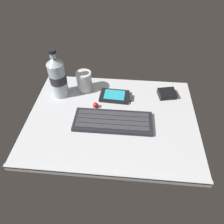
# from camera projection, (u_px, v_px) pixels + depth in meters

# --- Properties ---
(ground_plane) EXTENTS (0.64, 0.48, 0.03)m
(ground_plane) POSITION_uv_depth(u_px,v_px,m) (112.00, 120.00, 0.80)
(ground_plane) COLOR silver
(keyboard) EXTENTS (0.29, 0.11, 0.02)m
(keyboard) POSITION_uv_depth(u_px,v_px,m) (113.00, 121.00, 0.77)
(keyboard) COLOR #232328
(keyboard) RESTS_ON ground_plane
(handheld_device) EXTENTS (0.13, 0.08, 0.02)m
(handheld_device) POSITION_uv_depth(u_px,v_px,m) (116.00, 96.00, 0.87)
(handheld_device) COLOR black
(handheld_device) RESTS_ON ground_plane
(juice_cup) EXTENTS (0.06, 0.06, 0.09)m
(juice_cup) POSITION_uv_depth(u_px,v_px,m) (84.00, 82.00, 0.89)
(juice_cup) COLOR silver
(juice_cup) RESTS_ON ground_plane
(water_bottle) EXTENTS (0.07, 0.07, 0.21)m
(water_bottle) POSITION_uv_depth(u_px,v_px,m) (58.00, 77.00, 0.83)
(water_bottle) COLOR silver
(water_bottle) RESTS_ON ground_plane
(charger_block) EXTENTS (0.08, 0.07, 0.02)m
(charger_block) POSITION_uv_depth(u_px,v_px,m) (167.00, 94.00, 0.87)
(charger_block) COLOR black
(charger_block) RESTS_ON ground_plane
(trackball_mouse) EXTENTS (0.02, 0.02, 0.02)m
(trackball_mouse) POSITION_uv_depth(u_px,v_px,m) (96.00, 105.00, 0.83)
(trackball_mouse) COLOR red
(trackball_mouse) RESTS_ON ground_plane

